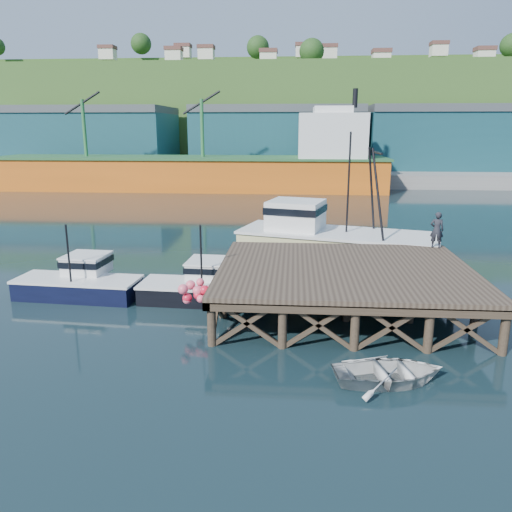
# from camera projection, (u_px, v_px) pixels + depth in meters

# --- Properties ---
(ground) EXTENTS (300.00, 300.00, 0.00)m
(ground) POSITION_uv_depth(u_px,v_px,m) (231.00, 306.00, 24.78)
(ground) COLOR black
(ground) RESTS_ON ground
(wharf) EXTENTS (12.00, 10.00, 2.62)m
(wharf) POSITION_uv_depth(u_px,v_px,m) (345.00, 272.00, 23.72)
(wharf) COLOR brown
(wharf) RESTS_ON ground
(far_quay) EXTENTS (160.00, 40.00, 2.00)m
(far_quay) POSITION_uv_depth(u_px,v_px,m) (278.00, 170.00, 92.14)
(far_quay) COLOR gray
(far_quay) RESTS_ON ground
(warehouse_left) EXTENTS (32.00, 16.00, 9.00)m
(warehouse_left) POSITION_uv_depth(u_px,v_px,m) (81.00, 140.00, 88.53)
(warehouse_left) COLOR #1B4F59
(warehouse_left) RESTS_ON far_quay
(warehouse_mid) EXTENTS (28.00, 16.00, 9.00)m
(warehouse_mid) POSITION_uv_depth(u_px,v_px,m) (278.00, 141.00, 85.95)
(warehouse_mid) COLOR #1B4F59
(warehouse_mid) RESTS_ON far_quay
(warehouse_right) EXTENTS (30.00, 16.00, 9.00)m
(warehouse_right) POSITION_uv_depth(u_px,v_px,m) (456.00, 141.00, 83.74)
(warehouse_right) COLOR #1B4F59
(warehouse_right) RESTS_ON far_quay
(cargo_ship) EXTENTS (55.50, 10.00, 13.75)m
(cargo_ship) POSITION_uv_depth(u_px,v_px,m) (214.00, 166.00, 70.94)
(cargo_ship) COLOR orange
(cargo_ship) RESTS_ON ground
(hillside) EXTENTS (220.00, 50.00, 22.00)m
(hillside) POSITION_uv_depth(u_px,v_px,m) (283.00, 118.00, 118.63)
(hillside) COLOR #2D511E
(hillside) RESTS_ON ground
(boat_navy) EXTENTS (6.51, 3.66, 3.98)m
(boat_navy) POSITION_uv_depth(u_px,v_px,m) (80.00, 281.00, 26.08)
(boat_navy) COLOR black
(boat_navy) RESTS_ON ground
(boat_black) EXTENTS (6.72, 5.64, 4.07)m
(boat_black) POSITION_uv_depth(u_px,v_px,m) (206.00, 286.00, 25.49)
(boat_black) COLOR black
(boat_black) RESTS_ON ground
(trawler) EXTENTS (13.23, 7.76, 8.36)m
(trawler) POSITION_uv_depth(u_px,v_px,m) (333.00, 238.00, 31.97)
(trawler) COLOR beige
(trawler) RESTS_ON ground
(dinghy) EXTENTS (4.25, 3.34, 0.80)m
(dinghy) POSITION_uv_depth(u_px,v_px,m) (389.00, 372.00, 17.21)
(dinghy) COLOR silver
(dinghy) RESTS_ON ground
(dockworker) EXTENTS (0.81, 0.61, 2.01)m
(dockworker) POSITION_uv_depth(u_px,v_px,m) (437.00, 230.00, 27.45)
(dockworker) COLOR black
(dockworker) RESTS_ON wharf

